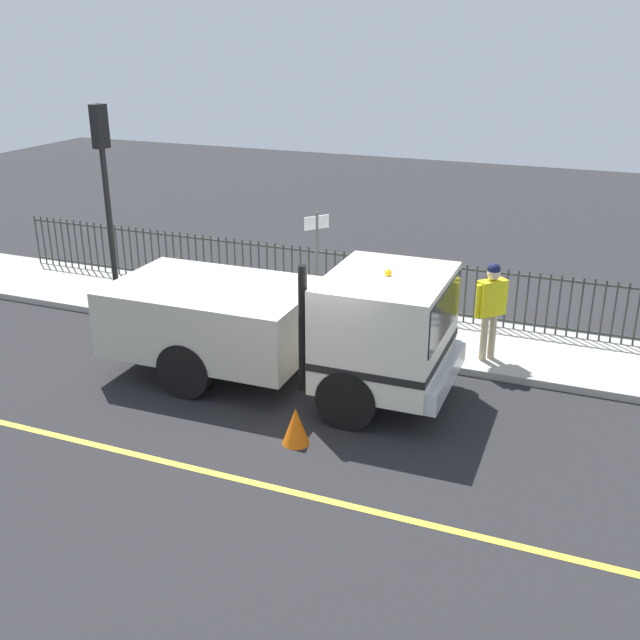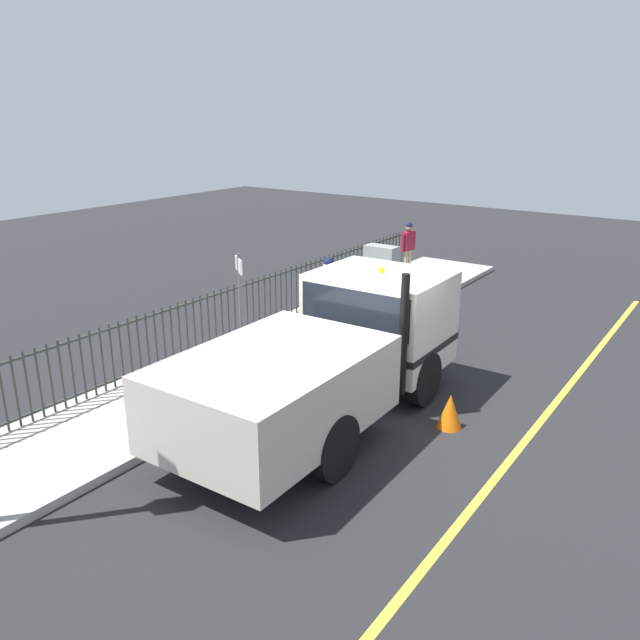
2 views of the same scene
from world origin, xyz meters
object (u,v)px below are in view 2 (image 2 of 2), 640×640
at_px(work_truck, 337,348).
at_px(worker_standing, 329,289).
at_px(pedestrian_distant, 408,243).
at_px(traffic_cone, 450,411).
at_px(street_sign, 241,308).
at_px(utility_cabinet, 381,269).

relative_size(work_truck, worker_standing, 3.30).
xyz_separation_m(worker_standing, pedestrian_distant, (1.24, -6.04, -0.14)).
xyz_separation_m(work_truck, pedestrian_distant, (3.28, -8.78, -0.09)).
xyz_separation_m(work_truck, traffic_cone, (-1.77, -0.64, -0.91)).
bearing_deg(pedestrian_distant, street_sign, -161.65).
xyz_separation_m(work_truck, worker_standing, (2.04, -2.74, 0.05)).
height_order(pedestrian_distant, traffic_cone, pedestrian_distant).
height_order(work_truck, traffic_cone, work_truck).
bearing_deg(utility_cabinet, work_truck, 114.14).
bearing_deg(work_truck, pedestrian_distant, 109.60).
relative_size(pedestrian_distant, traffic_cone, 2.73).
height_order(work_truck, worker_standing, work_truck).
bearing_deg(traffic_cone, worker_standing, -28.80).
bearing_deg(street_sign, work_truck, -165.08).
bearing_deg(worker_standing, work_truck, -10.22).
xyz_separation_m(worker_standing, street_sign, (-0.35, 3.19, 0.45)).
bearing_deg(pedestrian_distant, utility_cabinet, -162.91).
bearing_deg(traffic_cone, pedestrian_distant, -58.20).
relative_size(work_truck, pedestrian_distant, 3.76).
height_order(worker_standing, traffic_cone, worker_standing).
bearing_deg(work_truck, traffic_cone, 19.01).
relative_size(work_truck, traffic_cone, 10.28).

